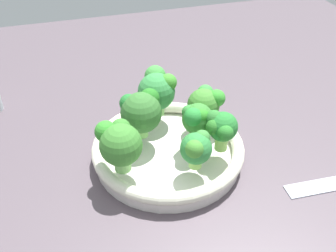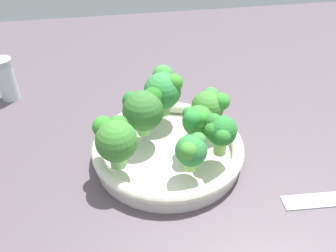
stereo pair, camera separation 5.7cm
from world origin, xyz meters
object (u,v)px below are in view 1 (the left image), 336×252
at_px(broccoli_floret_6, 221,127).
at_px(broccoli_floret_2, 157,89).
at_px(bowl, 168,150).
at_px(broccoli_floret_3, 197,148).
at_px(broccoli_floret_4, 205,103).
at_px(broccoli_floret_5, 141,110).
at_px(broccoli_floret_0, 119,143).
at_px(broccoli_floret_1, 197,119).

bearing_deg(broccoli_floret_6, broccoli_floret_2, 27.21).
distance_m(bowl, broccoli_floret_6, 0.10).
bearing_deg(broccoli_floret_3, broccoli_floret_4, -27.04).
bearing_deg(broccoli_floret_4, bowl, 114.91).
relative_size(bowl, broccoli_floret_4, 3.90).
distance_m(broccoli_floret_3, broccoli_floret_6, 0.05).
height_order(bowl, broccoli_floret_5, broccoli_floret_5).
bearing_deg(broccoli_floret_4, broccoli_floret_0, 114.59).
bearing_deg(broccoli_floret_3, broccoli_floret_0, 74.35).
height_order(bowl, broccoli_floret_6, broccoli_floret_6).
bearing_deg(broccoli_floret_0, broccoli_floret_1, -78.08).
bearing_deg(broccoli_floret_5, broccoli_floret_2, -36.94).
bearing_deg(broccoli_floret_2, broccoli_floret_4, -126.54).
bearing_deg(broccoli_floret_2, broccoli_floret_6, -152.79).
height_order(broccoli_floret_3, broccoli_floret_6, broccoli_floret_6).
xyz_separation_m(broccoli_floret_1, broccoli_floret_6, (-0.03, -0.03, 0.00)).
relative_size(broccoli_floret_1, broccoli_floret_5, 0.89).
xyz_separation_m(broccoli_floret_0, broccoli_floret_1, (0.03, -0.12, -0.00)).
bearing_deg(broccoli_floret_3, broccoli_floret_5, 29.99).
distance_m(broccoli_floret_1, broccoli_floret_2, 0.10).
distance_m(broccoli_floret_1, broccoli_floret_3, 0.06).
bearing_deg(broccoli_floret_0, broccoli_floret_3, -105.65).
distance_m(broccoli_floret_0, broccoli_floret_5, 0.08).
xyz_separation_m(broccoli_floret_4, broccoli_floret_6, (-0.07, 0.00, 0.00)).
bearing_deg(broccoli_floret_4, broccoli_floret_1, 145.33).
bearing_deg(broccoli_floret_2, broccoli_floret_0, 144.08).
xyz_separation_m(broccoli_floret_2, broccoli_floret_6, (-0.12, -0.06, -0.00)).
bearing_deg(broccoli_floret_4, broccoli_floret_6, 177.14).
height_order(broccoli_floret_4, broccoli_floret_5, broccoli_floret_5).
relative_size(bowl, broccoli_floret_6, 3.73).
relative_size(broccoli_floret_0, broccoli_floret_4, 1.20).
bearing_deg(broccoli_floret_3, bowl, 18.82).
xyz_separation_m(broccoli_floret_1, broccoli_floret_2, (0.09, 0.04, 0.00)).
bearing_deg(broccoli_floret_5, broccoli_floret_3, -150.01).
height_order(broccoli_floret_0, broccoli_floret_2, broccoli_floret_2).
relative_size(bowl, broccoli_floret_5, 3.17).
xyz_separation_m(broccoli_floret_3, broccoli_floret_5, (0.09, 0.05, 0.01)).
distance_m(broccoli_floret_2, broccoli_floret_3, 0.15).
distance_m(broccoli_floret_3, broccoli_floret_4, 0.11).
bearing_deg(broccoli_floret_1, bowl, 76.00).
distance_m(broccoli_floret_5, broccoli_floret_6, 0.12).
relative_size(broccoli_floret_5, broccoli_floret_6, 1.18).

